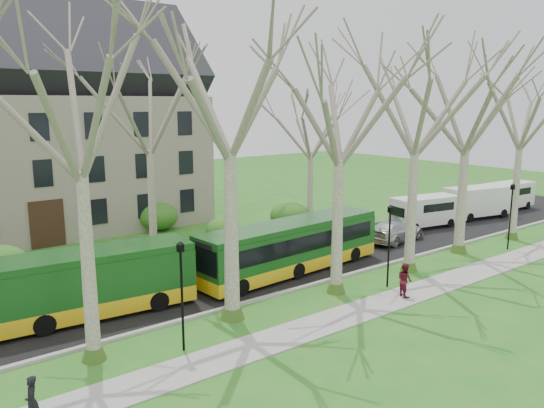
{
  "coord_description": "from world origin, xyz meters",
  "views": [
    {
      "loc": [
        -14.97,
        -18.43,
        9.52
      ],
      "look_at": [
        1.41,
        3.0,
        4.37
      ],
      "focal_mm": 35.0,
      "sensor_mm": 36.0,
      "label": 1
    }
  ],
  "objects_px": {
    "bus_lead": "(53,289)",
    "van_b": "(478,202)",
    "van_c": "(507,196)",
    "van_a": "(425,212)",
    "pedestrian_b": "(405,280)",
    "pedestrian_a": "(32,401)",
    "sedan": "(396,231)",
    "bus_follow": "(291,246)"
  },
  "relations": [
    {
      "from": "bus_lead",
      "to": "van_b",
      "type": "height_order",
      "value": "bus_lead"
    },
    {
      "from": "van_b",
      "to": "van_c",
      "type": "distance_m",
      "value": 5.16
    },
    {
      "from": "van_a",
      "to": "pedestrian_b",
      "type": "relative_size",
      "value": 3.28
    },
    {
      "from": "van_c",
      "to": "pedestrian_a",
      "type": "xyz_separation_m",
      "value": [
        -42.19,
        -8.64,
        -0.45
      ]
    },
    {
      "from": "van_b",
      "to": "pedestrian_a",
      "type": "xyz_separation_m",
      "value": [
        -37.04,
        -8.34,
        -0.53
      ]
    },
    {
      "from": "bus_lead",
      "to": "van_a",
      "type": "bearing_deg",
      "value": 7.86
    },
    {
      "from": "bus_lead",
      "to": "van_b",
      "type": "distance_m",
      "value": 34.38
    },
    {
      "from": "pedestrian_a",
      "to": "sedan",
      "type": "bearing_deg",
      "value": 119.78
    },
    {
      "from": "bus_follow",
      "to": "pedestrian_a",
      "type": "bearing_deg",
      "value": -161.26
    },
    {
      "from": "van_b",
      "to": "bus_lead",
      "type": "bearing_deg",
      "value": -166.97
    },
    {
      "from": "pedestrian_a",
      "to": "van_b",
      "type": "bearing_deg",
      "value": 116.13
    },
    {
      "from": "van_c",
      "to": "pedestrian_b",
      "type": "bearing_deg",
      "value": -158.57
    },
    {
      "from": "bus_lead",
      "to": "van_b",
      "type": "bearing_deg",
      "value": 6.46
    },
    {
      "from": "van_a",
      "to": "pedestrian_b",
      "type": "xyz_separation_m",
      "value": [
        -13.14,
        -8.65,
        -0.36
      ]
    },
    {
      "from": "bus_follow",
      "to": "pedestrian_a",
      "type": "xyz_separation_m",
      "value": [
        -15.42,
        -6.63,
        -0.73
      ]
    },
    {
      "from": "pedestrian_a",
      "to": "bus_lead",
      "type": "bearing_deg",
      "value": 173.59
    },
    {
      "from": "van_c",
      "to": "sedan",
      "type": "bearing_deg",
      "value": -173.4
    },
    {
      "from": "van_c",
      "to": "pedestrian_b",
      "type": "xyz_separation_m",
      "value": [
        -24.76,
        -8.44,
        -0.38
      ]
    },
    {
      "from": "van_a",
      "to": "pedestrian_a",
      "type": "distance_m",
      "value": 31.82
    },
    {
      "from": "van_a",
      "to": "pedestrian_b",
      "type": "bearing_deg",
      "value": -136.16
    },
    {
      "from": "bus_lead",
      "to": "sedan",
      "type": "bearing_deg",
      "value": 5.07
    },
    {
      "from": "van_b",
      "to": "van_c",
      "type": "relative_size",
      "value": 1.07
    },
    {
      "from": "bus_follow",
      "to": "sedan",
      "type": "relative_size",
      "value": 2.35
    },
    {
      "from": "van_a",
      "to": "bus_follow",
      "type": "bearing_deg",
      "value": -161.18
    },
    {
      "from": "sedan",
      "to": "van_a",
      "type": "relative_size",
      "value": 0.93
    },
    {
      "from": "bus_follow",
      "to": "pedestrian_b",
      "type": "relative_size",
      "value": 7.14
    },
    {
      "from": "bus_follow",
      "to": "van_c",
      "type": "height_order",
      "value": "bus_follow"
    },
    {
      "from": "bus_lead",
      "to": "van_b",
      "type": "relative_size",
      "value": 2.07
    },
    {
      "from": "sedan",
      "to": "van_c",
      "type": "relative_size",
      "value": 0.91
    },
    {
      "from": "bus_follow",
      "to": "sedan",
      "type": "bearing_deg",
      "value": 0.28
    },
    {
      "from": "van_b",
      "to": "van_c",
      "type": "bearing_deg",
      "value": 14.76
    },
    {
      "from": "sedan",
      "to": "bus_follow",
      "type": "bearing_deg",
      "value": 86.71
    },
    {
      "from": "van_b",
      "to": "van_c",
      "type": "xyz_separation_m",
      "value": [
        5.15,
        0.3,
        -0.08
      ]
    },
    {
      "from": "bus_follow",
      "to": "van_a",
      "type": "bearing_deg",
      "value": 3.81
    },
    {
      "from": "bus_lead",
      "to": "pedestrian_a",
      "type": "xyz_separation_m",
      "value": [
        -2.68,
        -7.41,
        -0.77
      ]
    },
    {
      "from": "pedestrian_b",
      "to": "sedan",
      "type": "bearing_deg",
      "value": -30.18
    },
    {
      "from": "van_c",
      "to": "van_a",
      "type": "bearing_deg",
      "value": -178.42
    },
    {
      "from": "van_a",
      "to": "van_b",
      "type": "xyz_separation_m",
      "value": [
        6.48,
        -0.51,
        0.1
      ]
    },
    {
      "from": "van_a",
      "to": "van_c",
      "type": "relative_size",
      "value": 0.99
    },
    {
      "from": "van_c",
      "to": "pedestrian_a",
      "type": "height_order",
      "value": "van_c"
    },
    {
      "from": "pedestrian_a",
      "to": "pedestrian_b",
      "type": "height_order",
      "value": "pedestrian_b"
    },
    {
      "from": "bus_lead",
      "to": "bus_follow",
      "type": "bearing_deg",
      "value": 1.41
    }
  ]
}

